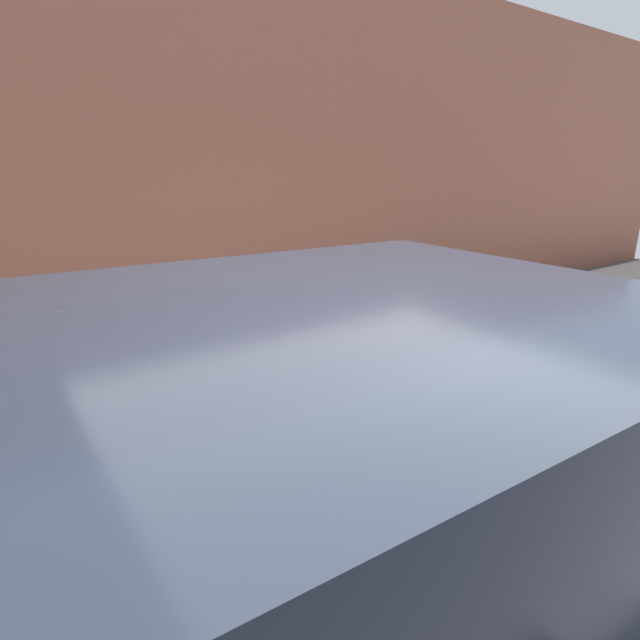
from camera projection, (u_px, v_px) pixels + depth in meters
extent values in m
plane|color=#47474C|center=(398.00, 596.00, 2.60)|extent=(60.00, 60.00, 0.00)
cube|color=#ADAAA3|center=(220.00, 419.00, 4.31)|extent=(24.00, 2.80, 0.13)
cube|color=#935642|center=(127.00, 151.00, 5.25)|extent=(24.00, 0.30, 4.65)
cylinder|color=slate|center=(320.00, 392.00, 3.47)|extent=(0.08, 0.08, 1.04)
cube|color=black|center=(320.00, 298.00, 3.28)|extent=(0.18, 0.14, 0.30)
cube|color=gray|center=(327.00, 297.00, 3.21)|extent=(0.10, 0.01, 0.10)
cylinder|color=black|center=(320.00, 267.00, 3.22)|extent=(0.21, 0.11, 0.21)
cylinder|color=black|center=(353.00, 495.00, 2.91)|extent=(0.64, 0.25, 0.63)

